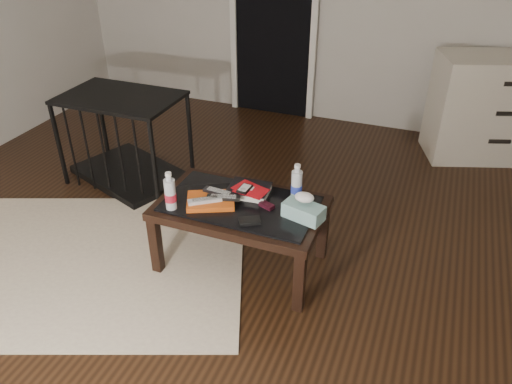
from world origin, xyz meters
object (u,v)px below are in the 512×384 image
coffee_table (241,212)px  tissue_box (304,211)px  pet_crate (128,152)px  textbook (249,190)px  water_bottle_left (170,191)px  dresser (504,108)px  water_bottle_right (297,182)px

coffee_table → tissue_box: tissue_box is taller
pet_crate → textbook: size_ratio=4.22×
coffee_table → pet_crate: 1.48m
pet_crate → tissue_box: bearing=-1.9°
coffee_table → water_bottle_left: (-0.36, -0.20, 0.18)m
dresser → water_bottle_right: bearing=-139.9°
coffee_table → pet_crate: size_ratio=0.95×
coffee_table → dresser: bearing=55.4°
dresser → water_bottle_right: size_ratio=5.45×
textbook → dresser: bearing=49.8°
coffee_table → water_bottle_left: water_bottle_left is taller
coffee_table → dresser: dresser is taller
dresser → tissue_box: size_ratio=5.64×
water_bottle_left → dresser: bearing=52.0°
pet_crate → water_bottle_right: bearing=2.3°
dresser → textbook: dresser is taller
water_bottle_right → tissue_box: water_bottle_right is taller
pet_crate → tissue_box: 1.85m
dresser → textbook: bearing=-144.9°
coffee_table → tissue_box: 0.41m
dresser → water_bottle_left: size_ratio=5.45×
coffee_table → tissue_box: bearing=-2.5°
water_bottle_left → water_bottle_right: 0.75m
textbook → water_bottle_left: (-0.37, -0.32, 0.10)m
pet_crate → textbook: bearing=-3.0°
coffee_table → textbook: textbook is taller
coffee_table → tissue_box: size_ratio=4.35×
dresser → water_bottle_left: (-1.89, -2.42, 0.13)m
pet_crate → water_bottle_right: (1.59, -0.54, 0.35)m
dresser → water_bottle_right: (-1.24, -2.06, 0.13)m
textbook → water_bottle_right: 0.31m
water_bottle_right → tissue_box: 0.22m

